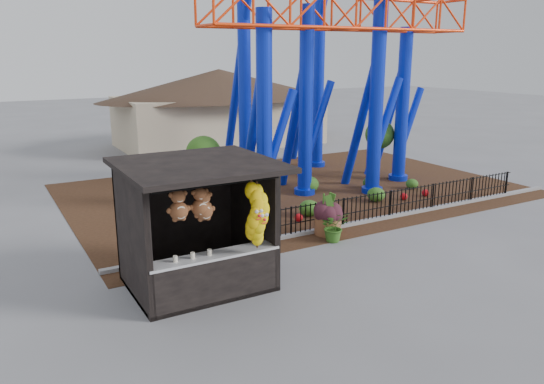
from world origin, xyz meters
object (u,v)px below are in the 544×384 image
terracotta_planter (328,225)px  roller_coaster (316,30)px  prize_booth (201,229)px  potted_plant (334,226)px

terracotta_planter → roller_coaster: bearing=60.3°
prize_booth → potted_plant: bearing=13.9°
prize_booth → roller_coaster: 11.96m
roller_coaster → prize_booth: bearing=-137.9°
roller_coaster → terracotta_planter: size_ratio=13.13×
roller_coaster → terracotta_planter: 8.85m
roller_coaster → terracotta_planter: roller_coaster is taller
prize_booth → roller_coaster: size_ratio=0.32×
prize_booth → potted_plant: prize_booth is taller
terracotta_planter → potted_plant: potted_plant is taller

